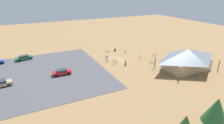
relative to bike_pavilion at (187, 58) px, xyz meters
name	(u,v)px	position (x,y,z in m)	size (l,w,h in m)	color
ground	(118,60)	(12.49, -14.20, -3.09)	(160.00, 160.00, 0.00)	#937047
parking_lot_asphalt	(20,78)	(38.97, -13.52, -3.06)	(40.22, 31.31, 0.05)	#4C4C51
bike_pavilion	(187,58)	(0.00, 0.00, 0.00)	(13.71, 9.11, 5.43)	#C6B28E
trash_bin	(115,50)	(9.52, -21.78, -2.64)	(0.60, 0.60, 0.90)	brown
lot_sign	(107,58)	(16.51, -13.27, -1.68)	(0.56, 0.08, 2.20)	#99999E
pine_east	(216,110)	(14.82, 18.86, 0.86)	(3.56, 3.56, 5.84)	brown
bicycle_red_yard_front	(108,51)	(12.39, -21.62, -2.71)	(1.36, 1.12, 0.85)	black
bicycle_silver_front_row	(154,55)	(0.92, -11.81, -2.73)	(1.64, 0.48, 0.77)	black
bicycle_orange_edge_south	(153,62)	(5.39, -6.85, -2.70)	(1.73, 0.50, 0.83)	black
bicycle_blue_yard_left	(115,63)	(14.92, -11.49, -2.74)	(1.69, 0.48, 0.82)	black
bicycle_green_edge_north	(115,61)	(14.06, -12.96, -2.72)	(1.76, 0.48, 0.83)	black
bicycle_yellow_near_sign	(125,52)	(7.25, -18.81, -2.74)	(0.59, 1.70, 0.78)	black
bicycle_black_yard_center	(107,60)	(15.92, -14.46, -2.71)	(0.48, 1.76, 0.87)	black
bicycle_purple_mid_cluster	(140,57)	(6.07, -12.11, -2.73)	(0.97, 1.46, 0.80)	black
car_red_far_end	(62,72)	(29.70, -10.83, -2.36)	(4.33, 1.92, 1.35)	red
car_green_mid_lot	(24,58)	(37.41, -26.10, -2.35)	(4.69, 2.53, 1.36)	#1E6B3D
visitor_at_bikes	(126,62)	(12.69, -9.34, -2.18)	(0.36, 0.36, 1.74)	#2D3347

